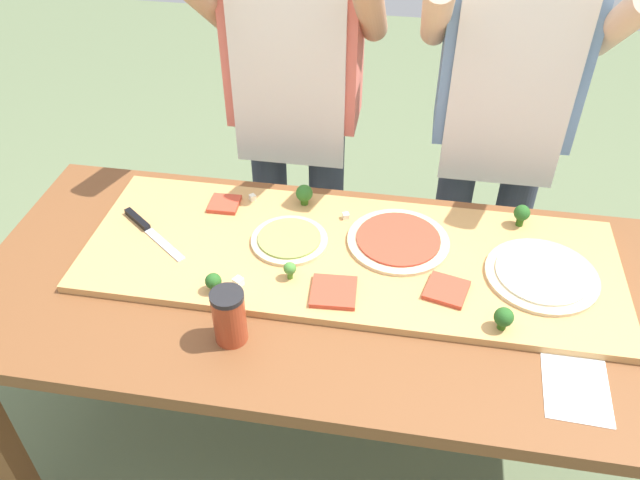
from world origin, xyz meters
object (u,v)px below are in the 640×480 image
object	(u,v)px
broccoli_floret_front_right	(304,194)
cook_right	(504,105)
pizza_whole_pesto_green	(289,240)
pizza_slice_near_right	(447,290)
broccoli_floret_center_right	(522,214)
prep_table	(346,312)
pizza_slice_near_left	(224,204)
cheese_crumble_b	(238,282)
broccoli_floret_back_right	(213,282)
cheese_crumble_c	(253,197)
cook_left	(295,89)
pizza_slice_far_right	(334,292)
pizza_whole_cheese_artichoke	(542,275)
sauce_jar	(229,317)
chefs_knife	(146,227)
recipe_note	(576,388)
cheese_crumble_a	(346,216)
pizza_whole_tomato_red	(398,240)
broccoli_floret_front_mid	(504,318)
broccoli_floret_center_left	(290,269)

from	to	relation	value
broccoli_floret_front_right	cook_right	distance (m)	0.66
pizza_whole_pesto_green	pizza_slice_near_right	bearing A→B (deg)	-16.44
broccoli_floret_center_right	prep_table	bearing A→B (deg)	-146.06
pizza_slice_near_left	cheese_crumble_b	xyz separation A→B (m)	(0.13, -0.31, 0.00)
pizza_slice_near_right	pizza_slice_near_left	distance (m)	0.68
broccoli_floret_back_right	cheese_crumble_c	size ratio (longest dim) A/B	3.07
prep_table	cheese_crumble_b	world-z (taller)	cheese_crumble_b
cook_left	pizza_slice_far_right	bearing A→B (deg)	-71.56
pizza_whole_cheese_artichoke	broccoli_floret_center_right	xyz separation A→B (m)	(-0.04, 0.21, 0.03)
pizza_slice_near_right	sauce_jar	xyz separation A→B (m)	(-0.48, -0.21, 0.04)
chefs_knife	broccoli_floret_back_right	size ratio (longest dim) A/B	4.49
broccoli_floret_center_right	pizza_slice_near_left	bearing A→B (deg)	-176.63
cook_right	pizza_slice_far_right	bearing A→B (deg)	-120.61
pizza_slice_near_left	pizza_slice_near_right	bearing A→B (deg)	-21.62
sauce_jar	recipe_note	bearing A→B (deg)	-1.26
broccoli_floret_front_right	cheese_crumble_c	xyz separation A→B (m)	(-0.15, -0.01, -0.03)
prep_table	pizza_slice_near_left	distance (m)	0.48
broccoli_floret_back_right	cheese_crumble_a	xyz separation A→B (m)	(0.28, 0.34, -0.02)
pizza_whole_pesto_green	pizza_slice_near_right	world-z (taller)	pizza_whole_pesto_green
pizza_whole_pesto_green	broccoli_floret_center_right	size ratio (longest dim) A/B	3.20
prep_table	pizza_whole_pesto_green	bearing A→B (deg)	145.77
pizza_whole_tomato_red	pizza_slice_near_left	world-z (taller)	pizza_whole_tomato_red
pizza_whole_pesto_green	cheese_crumble_a	bearing A→B (deg)	43.16
pizza_whole_tomato_red	cheese_crumble_c	bearing A→B (deg)	163.99
chefs_knife	pizza_whole_tomato_red	size ratio (longest dim) A/B	0.85
pizza_slice_near_right	cheese_crumble_b	bearing A→B (deg)	-173.06
pizza_slice_near_left	broccoli_floret_front_right	size ratio (longest dim) A/B	1.36
cheese_crumble_b	cook_left	bearing A→B (deg)	89.48
prep_table	cook_left	size ratio (longest dim) A/B	1.13
prep_table	broccoli_floret_front_mid	distance (m)	0.41
broccoli_floret_front_right	cheese_crumble_b	world-z (taller)	broccoli_floret_front_right
pizza_whole_tomato_red	pizza_slice_far_right	xyz separation A→B (m)	(-0.14, -0.22, -0.00)
pizza_whole_tomato_red	broccoli_floret_center_left	distance (m)	0.31
broccoli_floret_front_right	broccoli_floret_front_mid	bearing A→B (deg)	-36.53
pizza_whole_cheese_artichoke	cheese_crumble_a	bearing A→B (deg)	163.15
broccoli_floret_center_right	broccoli_floret_center_left	bearing A→B (deg)	-151.57
pizza_whole_cheese_artichoke	recipe_note	distance (m)	0.33
broccoli_floret_front_mid	cheese_crumble_b	world-z (taller)	broccoli_floret_front_mid
sauce_jar	pizza_whole_cheese_artichoke	bearing A→B (deg)	23.10
chefs_knife	pizza_slice_far_right	world-z (taller)	chefs_knife
prep_table	broccoli_floret_front_mid	world-z (taller)	broccoli_floret_front_mid
broccoli_floret_center_left	broccoli_floret_front_right	xyz separation A→B (m)	(-0.02, 0.31, 0.01)
chefs_knife	broccoli_floret_center_left	distance (m)	0.45
pizza_slice_far_right	broccoli_floret_front_mid	world-z (taller)	broccoli_floret_front_mid
pizza_whole_cheese_artichoke	pizza_whole_tomato_red	size ratio (longest dim) A/B	1.03
prep_table	cook_right	size ratio (longest dim) A/B	1.13
chefs_knife	pizza_whole_cheese_artichoke	size ratio (longest dim) A/B	0.82
cheese_crumble_b	pizza_slice_near_left	bearing A→B (deg)	112.02
broccoli_floret_center_left	sauce_jar	world-z (taller)	sauce_jar
pizza_whole_pesto_green	pizza_slice_far_right	distance (m)	0.23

